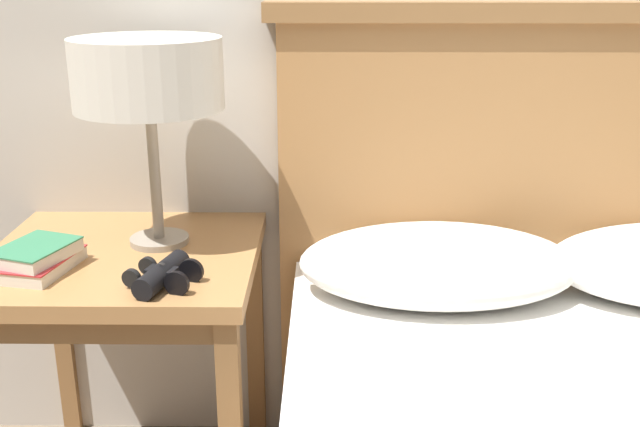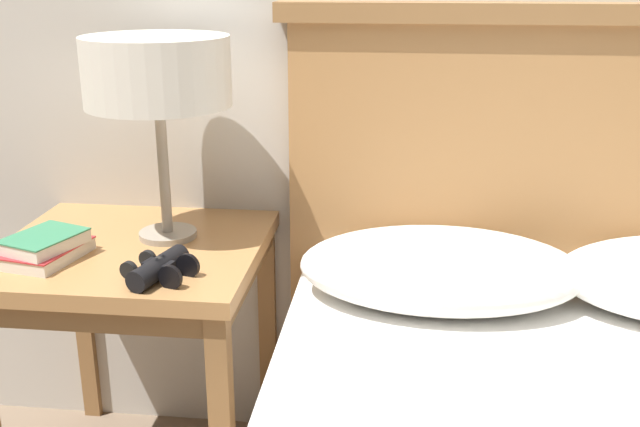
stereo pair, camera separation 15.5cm
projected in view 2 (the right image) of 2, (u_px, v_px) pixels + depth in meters
The scene contains 5 objects.
nightstand at pixel (136, 276), 1.70m from camera, with size 0.58×0.58×0.63m.
table_lamp at pixel (157, 75), 1.59m from camera, with size 0.31×0.31×0.45m.
book_on_nightstand at pixel (43, 252), 1.58m from camera, with size 0.17×0.20×0.03m.
book_stacked_on_top at pixel (43, 241), 1.56m from camera, with size 0.17×0.19×0.03m.
binoculars_pair at pixel (159, 268), 1.48m from camera, with size 0.15×0.16×0.05m.
Camera 2 is at (-0.03, -0.86, 1.22)m, focal length 42.00 mm.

